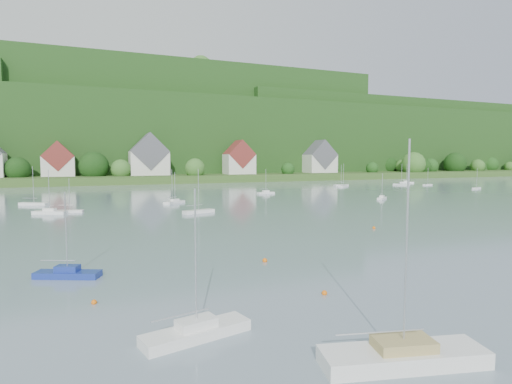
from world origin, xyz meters
The scene contains 14 objects.
far_shore_strip centered at (0.00, 200.00, 1.50)m, with size 600.00×60.00×3.00m, color #335720.
forested_ridge centered at (0.39, 268.57, 22.89)m, with size 620.00×181.22×69.89m.
village_building_1 centered at (-30.00, 189.00, 8.75)m, with size 12.00×9.36×14.00m.
village_building_2 centered at (5.00, 188.00, 10.27)m, with size 16.00×11.44×18.00m.
village_building_3 centered at (45.00, 186.00, 9.43)m, with size 13.00×10.40×15.50m.
village_building_4 centered at (90.00, 190.00, 9.59)m, with size 15.00×10.40×16.50m.
near_sailboat_0 centered at (-13.24, 29.20, 0.44)m, with size 6.33×3.09×8.23m.
near_sailboat_1 centered at (-20.38, 44.56, 0.41)m, with size 5.43×3.48×7.13m.
near_sailboat_2 centered at (-4.81, 22.61, 0.52)m, with size 8.25×3.99×10.73m.
mooring_buoy_0 centered at (-2.89, 32.88, 0.00)m, with size 0.41×0.41×0.41m, color orange.
mooring_buoy_2 centered at (18.55, 54.81, 0.00)m, with size 0.44×0.44×0.44m, color orange.
mooring_buoy_3 centered at (-3.15, 43.28, 0.00)m, with size 0.47×0.47×0.47m, color orange.
mooring_buoy_5 centered at (-18.40, 37.07, 0.00)m, with size 0.38×0.38×0.38m, color orange.
far_sailboat_cluster centered at (14.12, 115.72, 0.37)m, with size 185.33×69.77×8.71m.
Camera 1 is at (-18.38, 7.68, 9.80)m, focal length 28.92 mm.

